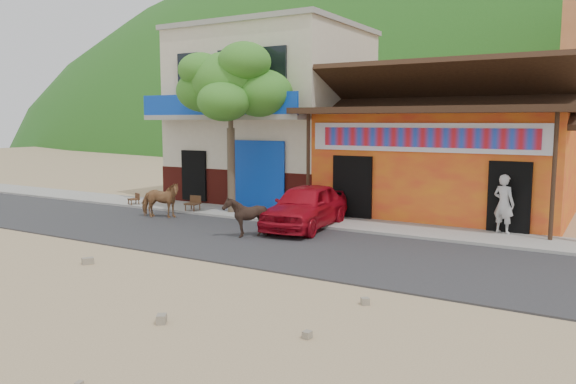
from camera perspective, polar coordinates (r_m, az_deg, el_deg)
name	(u,v)px	position (r m, az deg, el deg)	size (l,w,h in m)	color
ground	(242,268)	(13.08, -4.67, -7.68)	(120.00, 120.00, 0.00)	#9E825B
road	(296,246)	(15.12, 0.87, -5.54)	(60.00, 5.00, 0.04)	#28282B
sidewalk	(351,224)	(18.17, 6.41, -3.29)	(60.00, 2.00, 0.12)	gray
dance_club	(449,165)	(21.03, 16.01, 2.68)	(8.00, 6.00, 3.60)	orange
cafe_building	(273,118)	(24.02, -1.55, 7.55)	(7.00, 6.00, 7.00)	beige
hillside	(563,53)	(81.07, 26.15, 12.60)	(100.00, 40.00, 24.00)	#194C14
tree	(231,128)	(20.04, -5.84, 6.49)	(3.00, 3.00, 6.00)	#2D721E
cow_tan	(160,200)	(19.81, -12.86, -0.81)	(0.67, 1.46, 1.23)	#98663D
cow_dark	(246,217)	(16.16, -4.31, -2.50)	(0.96, 1.08, 1.19)	black
red_car	(306,206)	(17.44, 1.81, -1.45)	(1.64, 4.07, 1.39)	#A80C1B
scooter	(311,203)	(18.87, 2.34, -1.16)	(0.65, 1.87, 0.98)	black
pedestrian	(504,204)	(17.38, 21.07, -1.13)	(0.63, 0.41, 1.72)	silver
cafe_chair_left	(133,194)	(22.77, -15.43, -0.21)	(0.37, 0.37, 0.80)	#472517
cafe_chair_right	(192,197)	(20.71, -9.69, -0.50)	(0.46, 0.46, 0.99)	#492C18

